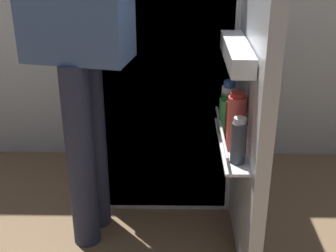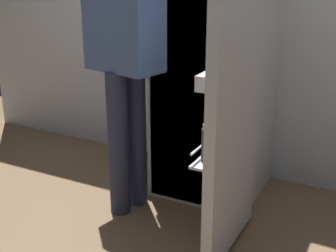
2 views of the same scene
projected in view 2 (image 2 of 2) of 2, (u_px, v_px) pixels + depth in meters
The scene contains 3 objects.
ground_plane at pixel (175, 226), 2.58m from camera, with size 5.85×5.85×0.00m, color brown.
refrigerator at pixel (218, 61), 2.70m from camera, with size 0.68×1.22×1.71m.
person at pixel (126, 39), 2.44m from camera, with size 0.55×0.78×1.69m.
Camera 2 is at (1.00, -2.01, 1.39)m, focal length 49.00 mm.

